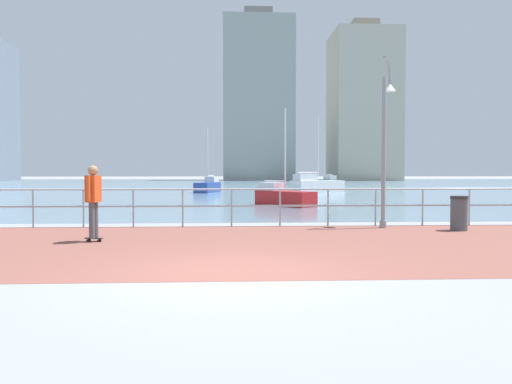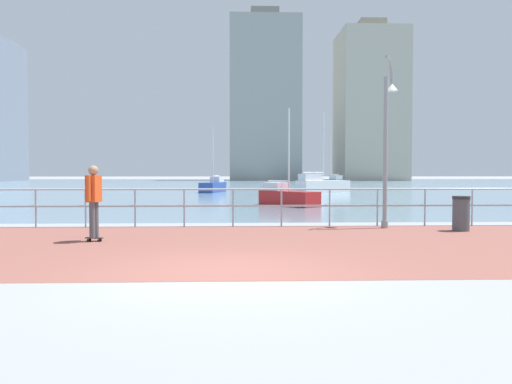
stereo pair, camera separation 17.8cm
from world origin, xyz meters
name	(u,v)px [view 2 (the right image)]	position (x,y,z in m)	size (l,w,h in m)	color
ground	(236,188)	(0.00, 40.00, 0.00)	(220.00, 220.00, 0.00)	gray
brick_paving	(232,245)	(0.00, 3.04, 0.00)	(28.00, 7.43, 0.01)	brown
harbor_water	(236,185)	(0.00, 51.75, 0.00)	(180.00, 88.00, 0.00)	#6B899E
waterfront_railing	(233,200)	(0.00, 6.75, 0.76)	(25.25, 0.06, 1.10)	#9EADB7
lamppost	(387,133)	(4.34, 6.30, 2.65)	(0.57, 0.73, 4.79)	gray
skateboarder	(94,196)	(-3.11, 3.67, 1.03)	(0.41, 0.56, 1.72)	black
trash_bin	(461,213)	(6.07, 5.39, 0.47)	(0.46, 0.46, 0.93)	#474C51
sailboat_yellow	(322,185)	(6.39, 29.92, 0.56)	(4.28, 3.25, 5.90)	white
sailboat_blue	(213,186)	(-1.69, 30.92, 0.47)	(1.96, 3.67, 4.92)	#284799
sailboat_navy	(287,196)	(2.42, 15.57, 0.43)	(2.69, 3.13, 4.47)	#B21E1E
sailboat_teal	(331,182)	(9.60, 43.60, 0.48)	(2.25, 3.72, 5.00)	#197266
tower_steel	(265,100)	(5.01, 84.44, 14.35)	(12.34, 10.50, 30.36)	#939993
tower_slate	(370,106)	(23.84, 83.21, 13.26)	(11.29, 11.61, 28.18)	#B2AD99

